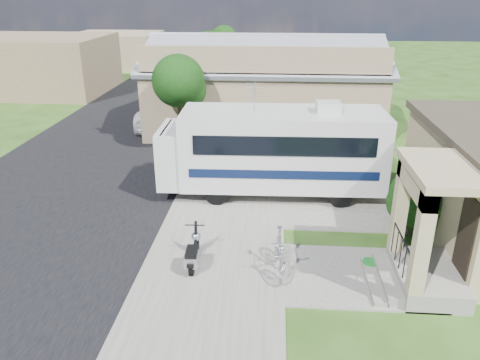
# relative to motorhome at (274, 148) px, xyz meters

# --- Properties ---
(ground) EXTENTS (120.00, 120.00, 0.00)m
(ground) POSITION_rel_motorhome_xyz_m (-0.61, -4.42, -1.80)
(ground) COLOR #203C10
(street_slab) EXTENTS (9.00, 80.00, 0.02)m
(street_slab) POSITION_rel_motorhome_xyz_m (-8.11, 5.58, -1.79)
(street_slab) COLOR black
(street_slab) RESTS_ON ground
(sidewalk_slab) EXTENTS (4.00, 80.00, 0.06)m
(sidewalk_slab) POSITION_rel_motorhome_xyz_m (-1.61, 5.58, -1.77)
(sidewalk_slab) COLOR #636159
(sidewalk_slab) RESTS_ON ground
(driveway_slab) EXTENTS (7.00, 6.00, 0.05)m
(driveway_slab) POSITION_rel_motorhome_xyz_m (0.89, 0.08, -1.78)
(driveway_slab) COLOR #636159
(driveway_slab) RESTS_ON ground
(walk_slab) EXTENTS (4.00, 3.00, 0.05)m
(walk_slab) POSITION_rel_motorhome_xyz_m (2.39, -5.42, -1.78)
(walk_slab) COLOR #636159
(walk_slab) RESTS_ON ground
(warehouse) EXTENTS (12.50, 8.40, 5.04)m
(warehouse) POSITION_rel_motorhome_xyz_m (-0.61, 9.55, 0.19)
(warehouse) COLOR #7F654F
(warehouse) RESTS_ON ground
(distant_bldg_far) EXTENTS (10.00, 8.00, 4.00)m
(distant_bldg_far) POSITION_rel_motorhome_xyz_m (-17.61, 17.58, 0.20)
(distant_bldg_far) COLOR brown
(distant_bldg_far) RESTS_ON ground
(distant_bldg_near) EXTENTS (8.00, 7.00, 3.20)m
(distant_bldg_near) POSITION_rel_motorhome_xyz_m (-15.61, 29.58, -0.20)
(distant_bldg_near) COLOR #7F654F
(distant_bldg_near) RESTS_ON ground
(street_tree_a) EXTENTS (2.44, 2.40, 4.58)m
(street_tree_a) POSITION_rel_motorhome_xyz_m (-4.31, 4.63, 1.45)
(street_tree_a) COLOR black
(street_tree_a) RESTS_ON ground
(street_tree_b) EXTENTS (2.44, 2.40, 4.73)m
(street_tree_b) POSITION_rel_motorhome_xyz_m (-4.31, 14.63, 1.59)
(street_tree_b) COLOR black
(street_tree_b) RESTS_ON ground
(street_tree_c) EXTENTS (2.44, 2.40, 4.42)m
(street_tree_c) POSITION_rel_motorhome_xyz_m (-4.31, 23.63, 1.30)
(street_tree_c) COLOR black
(street_tree_c) RESTS_ON ground
(motorhome) EXTENTS (8.25, 2.86, 4.20)m
(motorhome) POSITION_rel_motorhome_xyz_m (0.00, 0.00, 0.00)
(motorhome) COLOR beige
(motorhome) RESTS_ON ground
(shrub) EXTENTS (2.21, 2.11, 2.72)m
(shrub) POSITION_rel_motorhome_xyz_m (4.67, -2.81, -0.41)
(shrub) COLOR black
(shrub) RESTS_ON ground
(scooter) EXTENTS (0.56, 1.59, 1.05)m
(scooter) POSITION_rel_motorhome_xyz_m (-2.15, -5.32, -1.33)
(scooter) COLOR black
(scooter) RESTS_ON ground
(bicycle) EXTENTS (0.69, 1.99, 1.17)m
(bicycle) POSITION_rel_motorhome_xyz_m (0.24, -5.36, -1.21)
(bicycle) COLOR #A5A5AC
(bicycle) RESTS_ON ground
(pickup_truck) EXTENTS (3.40, 6.07, 1.60)m
(pickup_truck) POSITION_rel_motorhome_xyz_m (-6.34, 9.18, -1.00)
(pickup_truck) COLOR white
(pickup_truck) RESTS_ON ground
(van) EXTENTS (3.31, 6.40, 1.77)m
(van) POSITION_rel_motorhome_xyz_m (-7.26, 15.75, -0.91)
(van) COLOR white
(van) RESTS_ON ground
(garden_hose) EXTENTS (0.42, 0.42, 0.19)m
(garden_hose) POSITION_rel_motorhome_xyz_m (2.78, -4.96, -1.71)
(garden_hose) COLOR #167024
(garden_hose) RESTS_ON ground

